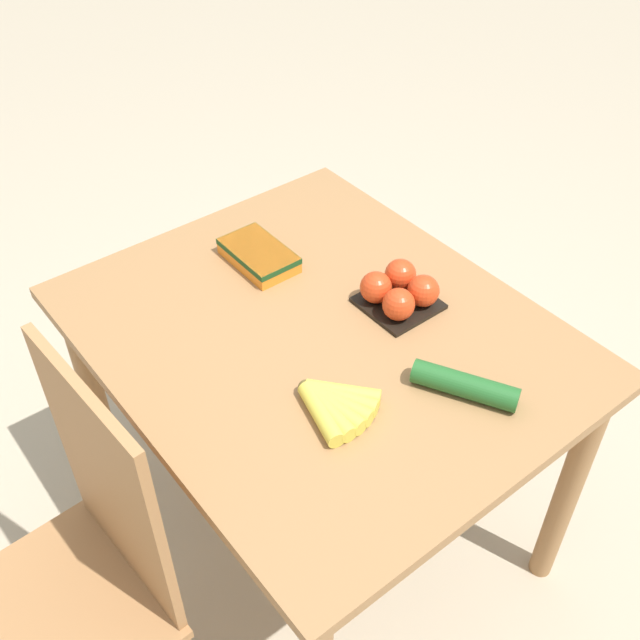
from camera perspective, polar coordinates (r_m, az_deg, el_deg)
name	(u,v)px	position (r m, az deg, el deg)	size (l,w,h in m)	color
ground_plane	(320,524)	(2.27, 0.00, -15.29)	(12.00, 12.00, 0.00)	#B7A88E
dining_table	(320,367)	(1.76, 0.00, -3.57)	(1.10, 0.91, 0.77)	#9E7044
chair	(79,582)	(1.66, -17.92, -18.48)	(0.44, 0.42, 1.01)	#A87547
banana_bunch	(333,404)	(1.50, 1.01, -6.40)	(0.17, 0.17, 0.04)	brown
tomato_pack	(399,291)	(1.72, 6.06, 2.21)	(0.16, 0.16, 0.08)	black
carrot_bag	(259,254)	(1.86, -4.70, 5.01)	(0.20, 0.12, 0.04)	orange
cucumber_near	(465,385)	(1.55, 10.97, -4.91)	(0.22, 0.15, 0.05)	#236028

